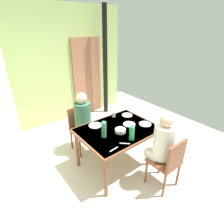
% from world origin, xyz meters
% --- Properties ---
extents(ground_plane, '(6.07, 6.07, 0.00)m').
position_xyz_m(ground_plane, '(0.00, 0.00, 0.00)').
color(ground_plane, silver).
extents(wall_back, '(4.51, 0.10, 2.72)m').
position_xyz_m(wall_back, '(0.00, 2.33, 1.36)').
color(wall_back, '#A6BE71').
rests_on(wall_back, ground_plane).
extents(door_wooden, '(0.80, 0.05, 2.00)m').
position_xyz_m(door_wooden, '(1.20, 2.25, 1.00)').
color(door_wooden, '#9C6247').
rests_on(door_wooden, ground_plane).
extents(stove_pipe_column, '(0.12, 0.12, 2.72)m').
position_xyz_m(stove_pipe_column, '(1.60, 1.98, 1.36)').
color(stove_pipe_column, black).
rests_on(stove_pipe_column, ground_plane).
extents(dining_table, '(1.25, 0.96, 0.75)m').
position_xyz_m(dining_table, '(0.42, 0.06, 0.67)').
color(dining_table, brown).
rests_on(dining_table, ground_plane).
extents(chair_near_diner, '(0.40, 0.40, 0.87)m').
position_xyz_m(chair_near_diner, '(0.68, -0.77, 0.50)').
color(chair_near_diner, brown).
rests_on(chair_near_diner, ground_plane).
extents(chair_far_diner, '(0.40, 0.40, 0.87)m').
position_xyz_m(chair_far_diner, '(0.18, 0.90, 0.50)').
color(chair_far_diner, brown).
rests_on(chair_far_diner, ground_plane).
extents(person_near_diner, '(0.30, 0.37, 0.77)m').
position_xyz_m(person_near_diner, '(0.68, -0.63, 0.78)').
color(person_near_diner, silver).
rests_on(person_near_diner, ground_plane).
extents(person_far_diner, '(0.30, 0.37, 0.77)m').
position_xyz_m(person_far_diner, '(0.18, 0.76, 0.78)').
color(person_far_diner, '#406842').
rests_on(person_far_diner, ground_plane).
extents(water_bottle_green_near, '(0.08, 0.08, 0.28)m').
position_xyz_m(water_bottle_green_near, '(0.11, 0.02, 0.88)').
color(water_bottle_green_near, '#398F68').
rests_on(water_bottle_green_near, dining_table).
extents(water_bottle_green_far, '(0.08, 0.08, 0.26)m').
position_xyz_m(water_bottle_green_far, '(0.39, -0.29, 0.86)').
color(water_bottle_green_far, '#2A9D5A').
rests_on(water_bottle_green_far, dining_table).
extents(serving_bowl_center, '(0.17, 0.17, 0.05)m').
position_xyz_m(serving_bowl_center, '(0.39, -0.03, 0.77)').
color(serving_bowl_center, silver).
rests_on(serving_bowl_center, dining_table).
extents(dinner_plate_near_left, '(0.22, 0.22, 0.01)m').
position_xyz_m(dinner_plate_near_left, '(0.19, 0.38, 0.75)').
color(dinner_plate_near_left, white).
rests_on(dinner_plate_near_left, dining_table).
extents(dinner_plate_near_right, '(0.20, 0.20, 0.01)m').
position_xyz_m(dinner_plate_near_right, '(0.67, 0.05, 0.75)').
color(dinner_plate_near_right, white).
rests_on(dinner_plate_near_right, dining_table).
extents(dinner_plate_far_center, '(0.19, 0.19, 0.01)m').
position_xyz_m(dinner_plate_far_center, '(0.87, 0.33, 0.75)').
color(dinner_plate_far_center, white).
rests_on(dinner_plate_far_center, dining_table).
extents(dinner_plate_far_side, '(0.20, 0.20, 0.01)m').
position_xyz_m(dinner_plate_far_side, '(0.88, -0.11, 0.75)').
color(dinner_plate_far_side, white).
rests_on(dinner_plate_far_side, dining_table).
extents(drinking_glass_by_near_diner, '(0.06, 0.06, 0.10)m').
position_xyz_m(drinking_glass_by_near_diner, '(0.64, 0.44, 0.79)').
color(drinking_glass_by_near_diner, silver).
rests_on(drinking_glass_by_near_diner, dining_table).
extents(cutlery_knife_near, '(0.15, 0.03, 0.00)m').
position_xyz_m(cutlery_knife_near, '(0.03, -0.31, 0.75)').
color(cutlery_knife_near, silver).
rests_on(cutlery_knife_near, dining_table).
extents(cutlery_fork_near, '(0.12, 0.12, 0.00)m').
position_xyz_m(cutlery_fork_near, '(0.24, -0.31, 0.75)').
color(cutlery_fork_near, silver).
rests_on(cutlery_fork_near, dining_table).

